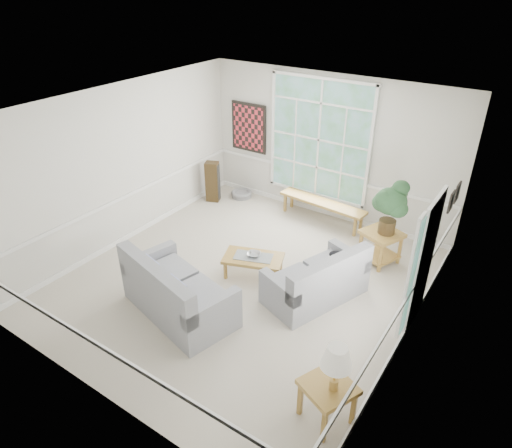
% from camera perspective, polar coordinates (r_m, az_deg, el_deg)
% --- Properties ---
extents(floor, '(5.50, 6.00, 0.01)m').
position_cam_1_polar(floor, '(7.96, -1.41, -7.02)').
color(floor, '#B0A797').
rests_on(floor, ground).
extents(ceiling, '(5.50, 6.00, 0.02)m').
position_cam_1_polar(ceiling, '(6.64, -1.73, 14.35)').
color(ceiling, white).
rests_on(ceiling, ground).
extents(wall_back, '(5.50, 0.02, 3.00)m').
position_cam_1_polar(wall_back, '(9.58, 9.01, 9.37)').
color(wall_back, silver).
rests_on(wall_back, ground).
extents(wall_front, '(5.50, 0.02, 3.00)m').
position_cam_1_polar(wall_front, '(5.41, -20.52, -9.40)').
color(wall_front, silver).
rests_on(wall_front, ground).
extents(wall_left, '(0.02, 6.00, 3.00)m').
position_cam_1_polar(wall_left, '(8.92, -16.24, 7.02)').
color(wall_left, silver).
rests_on(wall_left, ground).
extents(wall_right, '(0.02, 6.00, 3.00)m').
position_cam_1_polar(wall_right, '(6.20, 19.71, -3.83)').
color(wall_right, silver).
rests_on(wall_right, ground).
extents(window_back, '(2.30, 0.08, 2.40)m').
position_cam_1_polar(window_back, '(9.57, 7.89, 10.40)').
color(window_back, white).
rests_on(window_back, wall_back).
extents(entry_door, '(0.08, 0.90, 2.10)m').
position_cam_1_polar(entry_door, '(6.95, 20.18, -4.56)').
color(entry_door, white).
rests_on(entry_door, floor).
extents(door_sidelight, '(0.08, 0.26, 1.90)m').
position_cam_1_polar(door_sidelight, '(6.37, 18.77, -6.50)').
color(door_sidelight, white).
rests_on(door_sidelight, wall_right).
extents(wall_art, '(0.90, 0.06, 1.10)m').
position_cam_1_polar(wall_art, '(10.42, -0.93, 11.96)').
color(wall_art, maroon).
rests_on(wall_art, wall_back).
extents(wall_frame_near, '(0.04, 0.26, 0.32)m').
position_cam_1_polar(wall_frame_near, '(7.72, 23.16, 2.61)').
color(wall_frame_near, black).
rests_on(wall_frame_near, wall_right).
extents(wall_frame_far, '(0.04, 0.26, 0.32)m').
position_cam_1_polar(wall_frame_far, '(8.08, 23.81, 3.65)').
color(wall_frame_far, black).
rests_on(wall_frame_far, wall_right).
extents(loveseat_right, '(1.37, 1.84, 0.89)m').
position_cam_1_polar(loveseat_right, '(7.40, 7.47, -6.22)').
color(loveseat_right, gray).
rests_on(loveseat_right, floor).
extents(loveseat_front, '(2.04, 1.39, 1.01)m').
position_cam_1_polar(loveseat_front, '(7.10, -9.64, -7.53)').
color(loveseat_front, gray).
rests_on(loveseat_front, floor).
extents(coffee_table, '(1.15, 0.87, 0.38)m').
position_cam_1_polar(coffee_table, '(7.97, -0.34, -5.27)').
color(coffee_table, olive).
rests_on(coffee_table, floor).
extents(pewter_bowl, '(0.35, 0.35, 0.07)m').
position_cam_1_polar(pewter_bowl, '(7.87, -0.28, -3.79)').
color(pewter_bowl, '#9B9BA0').
rests_on(pewter_bowl, coffee_table).
extents(window_bench, '(1.96, 0.55, 0.45)m').
position_cam_1_polar(window_bench, '(9.75, 8.20, 1.59)').
color(window_bench, olive).
rests_on(window_bench, floor).
extents(end_table, '(0.80, 0.80, 0.61)m').
position_cam_1_polar(end_table, '(8.57, 15.25, -2.76)').
color(end_table, olive).
rests_on(end_table, floor).
extents(houseplant, '(0.80, 0.80, 1.01)m').
position_cam_1_polar(houseplant, '(8.18, 16.39, 2.02)').
color(houseplant, '#244828').
rests_on(houseplant, end_table).
extents(side_table, '(0.73, 0.73, 0.56)m').
position_cam_1_polar(side_table, '(5.79, 8.83, -21.09)').
color(side_table, olive).
rests_on(side_table, floor).
extents(table_lamp, '(0.52, 0.52, 0.63)m').
position_cam_1_polar(table_lamp, '(5.32, 9.91, -17.39)').
color(table_lamp, silver).
rests_on(table_lamp, side_table).
extents(pet_bed, '(0.50, 0.50, 0.14)m').
position_cam_1_polar(pet_bed, '(10.76, -1.82, 3.77)').
color(pet_bed, slate).
rests_on(pet_bed, floor).
extents(floor_speaker, '(0.36, 0.32, 0.94)m').
position_cam_1_polar(floor_speaker, '(10.48, -5.46, 5.29)').
color(floor_speaker, '#372813').
rests_on(floor_speaker, floor).
extents(cat, '(0.38, 0.37, 0.15)m').
position_cam_1_polar(cat, '(7.75, 10.20, -3.88)').
color(cat, black).
rests_on(cat, loveseat_right).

